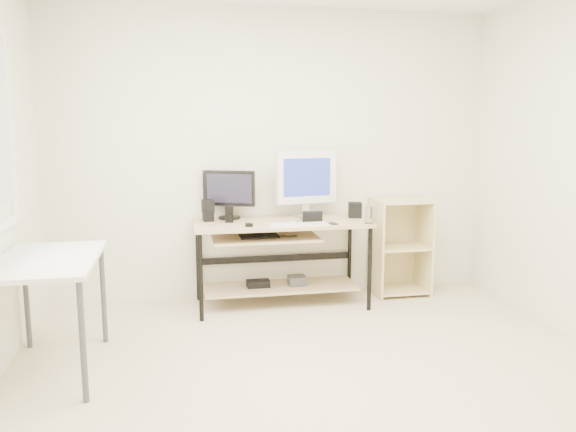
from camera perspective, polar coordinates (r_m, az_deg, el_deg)
The scene contains 16 objects.
room at distance 3.17m, azimuth 2.15°, elevation 4.65°, with size 4.01×4.01×2.62m.
desk at distance 4.88m, azimuth -0.99°, elevation -2.97°, with size 1.50×0.65×0.75m.
side_table at distance 3.83m, azimuth -23.20°, elevation -5.11°, with size 0.60×1.00×0.75m.
shelf_unit at distance 5.37m, azimuth 11.16°, elevation -2.95°, with size 0.50×0.40×0.90m.
black_monitor at distance 4.95m, azimuth -6.02°, elevation 2.51°, with size 0.45×0.23×0.43m.
white_imac at distance 4.99m, azimuth 1.89°, elevation 3.78°, with size 0.56×0.18×0.60m.
keyboard at distance 4.61m, azimuth 1.08°, elevation -0.89°, with size 0.48×0.13×0.02m, color silver.
mouse at distance 4.64m, azimuth 0.49°, elevation -0.70°, with size 0.07×0.11×0.04m, color #B8B8BD.
center_speaker at distance 4.81m, azimuth 2.50°, elevation -0.07°, with size 0.17×0.08×0.09m, color black.
speaker_left at distance 4.86m, azimuth -8.13°, elevation 0.62°, with size 0.11×0.11×0.19m.
speaker_right at distance 5.05m, azimuth 6.82°, elevation 0.61°, with size 0.11×0.11×0.14m, color black.
audio_controller at distance 4.78m, azimuth -5.98°, elevation 0.17°, with size 0.07×0.04×0.14m, color black.
volume_puck at distance 4.59m, azimuth -3.98°, elevation -0.90°, with size 0.07×0.07×0.03m, color black.
smartphone at distance 4.72m, azimuth 4.61°, elevation -0.75°, with size 0.05×0.10×0.01m, color black.
coaster at distance 4.75m, azimuth 8.18°, elevation -0.75°, with size 0.09×0.09×0.01m, color #B07F4F.
drinking_glass at distance 4.74m, azimuth 8.20°, elevation 0.12°, with size 0.07×0.07×0.14m, color white.
Camera 1 is at (-0.86, -3.03, 1.57)m, focal length 35.00 mm.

